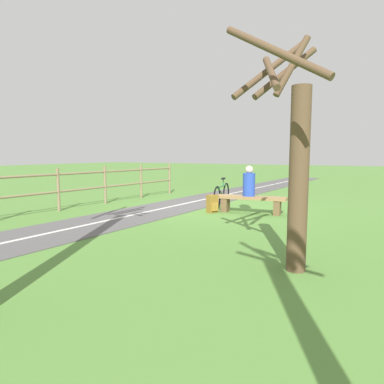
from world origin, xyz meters
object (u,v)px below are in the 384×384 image
at_px(person_seated, 249,183).
at_px(bicycle, 222,195).
at_px(bench, 251,201).
at_px(backpack, 212,204).
at_px(tree_by_path, 294,154).

distance_m(person_seated, bicycle, 1.19).
height_order(bench, person_seated, person_seated).
height_order(bicycle, backpack, bicycle).
height_order(bicycle, tree_by_path, tree_by_path).
relative_size(person_seated, bicycle, 0.46).
bearing_deg(person_seated, bicycle, -33.74).
relative_size(backpack, tree_by_path, 0.15).
xyz_separation_m(bench, tree_by_path, (-1.93, 3.95, 1.24)).
bearing_deg(backpack, bench, -156.53).
relative_size(bench, bicycle, 1.07).
height_order(person_seated, backpack, person_seated).
height_order(bench, backpack, backpack).
distance_m(bench, tree_by_path, 4.57).
bearing_deg(backpack, tree_by_path, 128.81).
bearing_deg(person_seated, backpack, 17.41).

